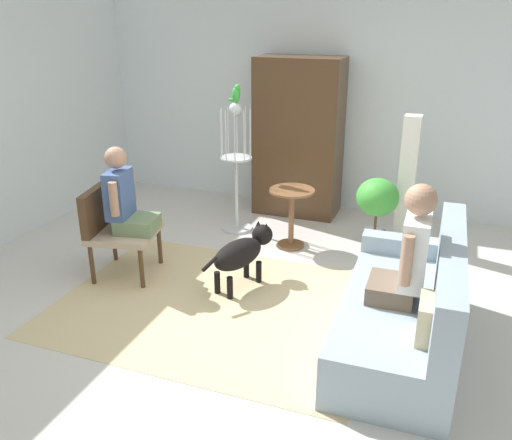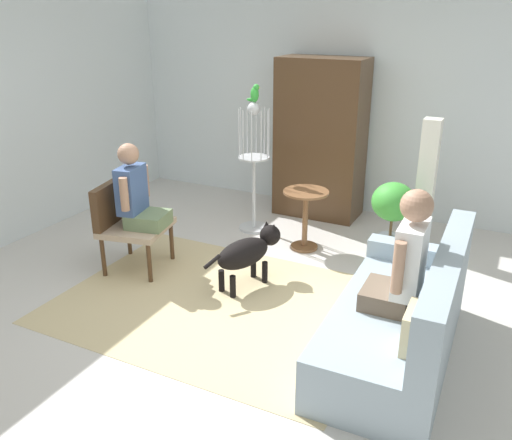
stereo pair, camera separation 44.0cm
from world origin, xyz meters
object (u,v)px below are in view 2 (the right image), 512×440
object	(u,v)px
person_on_couch	(405,260)
armoire_cabinet	(321,139)
dog	(248,251)
bird_cage_stand	(254,172)
person_on_armchair	(136,194)
round_end_table	(305,212)
armchair	(125,218)
column_lamp	(425,187)
potted_plant	(393,208)
parrot	(255,94)
couch	(403,320)

from	to	relation	value
person_on_couch	armoire_cabinet	distance (m)	3.11
dog	bird_cage_stand	distance (m)	1.46
person_on_armchair	round_end_table	size ratio (longest dim) A/B	1.24
person_on_armchair	round_end_table	distance (m)	1.81
armchair	dog	world-z (taller)	armchair
dog	column_lamp	bearing A→B (deg)	50.34
bird_cage_stand	potted_plant	world-z (taller)	bird_cage_stand
person_on_couch	dog	xyz separation A→B (m)	(-1.52, 0.51, -0.46)
person_on_couch	potted_plant	xyz separation A→B (m)	(-0.48, 1.79, -0.27)
potted_plant	parrot	bearing A→B (deg)	-179.97
person_on_couch	round_end_table	size ratio (longest dim) A/B	1.38
armoire_cabinet	bird_cage_stand	bearing A→B (deg)	-119.90
armchair	parrot	xyz separation A→B (m)	(0.71, 1.47, 1.08)
bird_cage_stand	parrot	world-z (taller)	parrot
potted_plant	column_lamp	world-z (taller)	column_lamp
armchair	person_on_couch	xyz separation A→B (m)	(2.80, -0.32, 0.28)
armchair	column_lamp	distance (m)	3.13
dog	parrot	distance (m)	1.89
person_on_couch	column_lamp	distance (m)	2.09
couch	person_on_couch	xyz separation A→B (m)	(-0.03, -0.02, 0.50)
person_on_couch	dog	size ratio (longest dim) A/B	1.04
couch	bird_cage_stand	xyz separation A→B (m)	(-2.14, 1.77, 0.40)
column_lamp	armoire_cabinet	bearing A→B (deg)	157.90
dog	bird_cage_stand	size ratio (longest dim) A/B	0.58
round_end_table	dog	size ratio (longest dim) A/B	0.75
person_on_armchair	dog	xyz separation A→B (m)	(1.14, 0.15, -0.45)
armchair	round_end_table	world-z (taller)	armchair
bird_cage_stand	potted_plant	size ratio (longest dim) A/B	1.88
round_end_table	column_lamp	world-z (taller)	column_lamp
person_on_armchair	potted_plant	size ratio (longest dim) A/B	1.02
round_end_table	potted_plant	xyz separation A→B (m)	(0.88, 0.25, 0.11)
couch	person_on_couch	world-z (taller)	person_on_couch
couch	armoire_cabinet	xyz separation A→B (m)	(-1.65, 2.63, 0.66)
round_end_table	armoire_cabinet	bearing A→B (deg)	103.10
parrot	column_lamp	bearing A→B (deg)	8.73
bird_cage_stand	armoire_cabinet	distance (m)	1.02
person_on_armchair	parrot	distance (m)	1.75
dog	potted_plant	bearing A→B (deg)	50.96
bird_cage_stand	parrot	size ratio (longest dim) A/B	7.69
dog	column_lamp	world-z (taller)	column_lamp
person_on_armchair	bird_cage_stand	size ratio (longest dim) A/B	0.54
person_on_couch	round_end_table	bearing A→B (deg)	131.30
round_end_table	armoire_cabinet	world-z (taller)	armoire_cabinet
bird_cage_stand	potted_plant	bearing A→B (deg)	0.03
person_on_couch	column_lamp	size ratio (longest dim) A/B	0.64
parrot	armoire_cabinet	xyz separation A→B (m)	(0.48, 0.86, -0.63)
person_on_armchair	dog	size ratio (longest dim) A/B	0.93
person_on_armchair	column_lamp	size ratio (longest dim) A/B	0.57
person_on_armchair	dog	bearing A→B (deg)	7.70
couch	parrot	size ratio (longest dim) A/B	9.56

